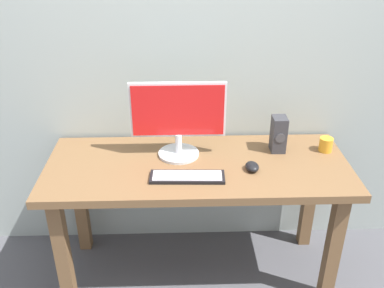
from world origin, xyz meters
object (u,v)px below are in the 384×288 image
at_px(desk, 198,181).
at_px(monitor, 178,117).
at_px(coffee_mug, 326,145).
at_px(mouse, 252,167).
at_px(speaker_right, 279,134).
at_px(keyboard_primary, 187,177).

distance_m(desk, monitor, 0.37).
relative_size(monitor, coffee_mug, 6.40).
distance_m(mouse, speaker_right, 0.29).
bearing_deg(desk, keyboard_primary, -112.06).
bearing_deg(speaker_right, keyboard_primary, -151.41).
height_order(monitor, mouse, monitor).
distance_m(desk, keyboard_primary, 0.20).
height_order(desk, monitor, monitor).
bearing_deg(desk, mouse, -14.87).
height_order(desk, mouse, mouse).
relative_size(desk, mouse, 17.29).
xyz_separation_m(desk, monitor, (-0.10, 0.11, 0.34)).
bearing_deg(keyboard_primary, monitor, 99.51).
height_order(monitor, coffee_mug, monitor).
height_order(mouse, speaker_right, speaker_right).
bearing_deg(mouse, monitor, 148.07).
distance_m(keyboard_primary, speaker_right, 0.59).
height_order(desk, keyboard_primary, keyboard_primary).
height_order(keyboard_primary, speaker_right, speaker_right).
bearing_deg(desk, speaker_right, 16.55).
distance_m(monitor, speaker_right, 0.57).
bearing_deg(mouse, desk, 158.69).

